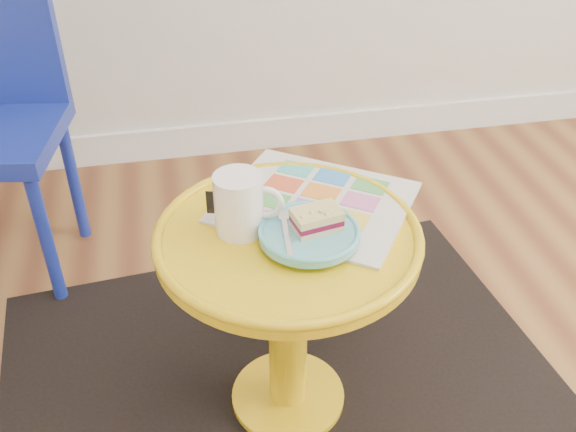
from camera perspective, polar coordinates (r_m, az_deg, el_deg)
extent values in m
cube|color=white|center=(2.55, 5.14, 7.96)|extent=(4.00, 0.02, 0.12)
cube|color=black|center=(1.56, 0.00, -15.87)|extent=(1.39, 1.21, 0.01)
cylinder|color=yellow|center=(1.56, 0.00, -15.71)|extent=(0.26, 0.26, 0.02)
cylinder|color=yellow|center=(1.39, 0.00, -9.69)|extent=(0.08, 0.08, 0.44)
cylinder|color=yellow|center=(1.23, 0.00, -2.02)|extent=(0.51, 0.51, 0.03)
cylinder|color=navy|center=(1.80, -20.62, -2.20)|extent=(0.04, 0.04, 0.39)
cylinder|color=navy|center=(2.03, -18.49, 2.87)|extent=(0.04, 0.04, 0.39)
cube|color=silver|center=(1.31, 2.44, 1.25)|extent=(0.48, 0.46, 0.01)
cylinder|color=white|center=(1.20, -4.39, 1.07)|extent=(0.09, 0.09, 0.12)
torus|color=white|center=(1.19, -2.01, 1.19)|extent=(0.07, 0.03, 0.07)
cylinder|color=#D1B78C|center=(1.17, -4.51, 3.26)|extent=(0.08, 0.08, 0.01)
cylinder|color=#5EBAC7|center=(1.20, 1.87, -1.97)|extent=(0.07, 0.07, 0.01)
cylinder|color=#5EBAC7|center=(1.19, 1.88, -1.57)|extent=(0.19, 0.19, 0.01)
cube|color=#D3BC8C|center=(1.19, 2.55, -0.84)|extent=(0.10, 0.07, 0.01)
cube|color=maroon|center=(1.18, 2.56, -0.38)|extent=(0.10, 0.07, 0.01)
cube|color=#EADB8C|center=(1.17, 2.58, 0.16)|extent=(0.10, 0.07, 0.02)
cube|color=silver|center=(1.16, -0.10, -1.90)|extent=(0.02, 0.12, 0.00)
cube|color=silver|center=(1.22, -0.45, 0.05)|extent=(0.02, 0.03, 0.00)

